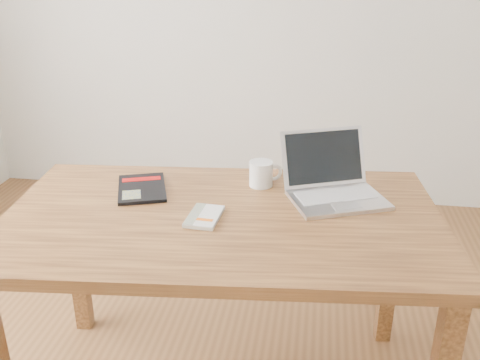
# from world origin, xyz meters

# --- Properties ---
(room) EXTENTS (4.04, 4.04, 2.70)m
(room) POSITION_xyz_m (-0.07, 0.00, 1.36)
(room) COLOR brown
(room) RESTS_ON ground
(desk) EXTENTS (1.50, 0.95, 0.75)m
(desk) POSITION_xyz_m (-0.05, 0.18, 0.66)
(desk) COLOR brown
(desk) RESTS_ON ground
(white_guidebook) EXTENTS (0.11, 0.17, 0.01)m
(white_guidebook) POSITION_xyz_m (-0.10, 0.15, 0.76)
(white_guidebook) COLOR beige
(white_guidebook) RESTS_ON desk
(black_guidebook) EXTENTS (0.24, 0.29, 0.01)m
(black_guidebook) POSITION_xyz_m (-0.37, 0.33, 0.76)
(black_guidebook) COLOR black
(black_guidebook) RESTS_ON desk
(laptop) EXTENTS (0.40, 0.40, 0.21)m
(laptop) POSITION_xyz_m (0.31, 0.38, 0.80)
(laptop) COLOR silver
(laptop) RESTS_ON desk
(coffee_mug) EXTENTS (0.12, 0.09, 0.09)m
(coffee_mug) POSITION_xyz_m (0.05, 0.44, 0.80)
(coffee_mug) COLOR white
(coffee_mug) RESTS_ON desk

